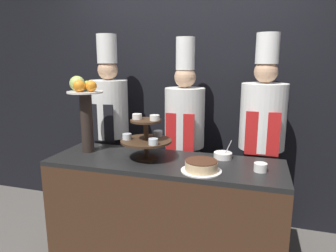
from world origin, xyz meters
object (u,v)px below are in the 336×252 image
tiered_stand (146,137)px  chef_left (110,123)px  cup_white (260,167)px  serving_bowl_far (223,155)px  chef_center_left (184,133)px  fruit_pedestal (85,104)px  chef_center_right (262,135)px  cake_round (201,166)px

tiered_stand → chef_left: size_ratio=0.21×
cup_white → serving_bowl_far: 0.35m
tiered_stand → chef_center_left: bearing=71.1°
fruit_pedestal → chef_center_left: size_ratio=0.35×
fruit_pedestal → chef_center_right: bearing=18.8°
tiered_stand → serving_bowl_far: (0.57, 0.19, -0.15)m
cup_white → chef_center_right: chef_center_right is taller
serving_bowl_far → chef_center_left: (-0.39, 0.33, 0.08)m
tiered_stand → fruit_pedestal: size_ratio=0.62×
tiered_stand → chef_center_left: (0.18, 0.52, -0.07)m
chef_center_left → tiered_stand: bearing=-108.9°
serving_bowl_far → chef_center_right: bearing=49.1°
fruit_pedestal → chef_center_left: bearing=33.3°
cake_round → tiered_stand: bearing=162.8°
chef_center_left → chef_center_right: bearing=-0.0°
fruit_pedestal → tiered_stand: bearing=-4.3°
tiered_stand → cup_white: (0.85, -0.03, -0.15)m
tiered_stand → chef_left: chef_left is taller
cup_white → chef_center_left: bearing=140.9°
tiered_stand → chef_center_left: chef_center_left is taller
cup_white → chef_left: 1.53m
tiered_stand → fruit_pedestal: 0.59m
fruit_pedestal → chef_center_right: chef_center_right is taller
fruit_pedestal → chef_left: bearing=93.8°
cup_white → chef_left: bearing=159.1°
fruit_pedestal → chef_center_right: 1.50m
cup_white → serving_bowl_far: bearing=142.4°
fruit_pedestal → chef_center_left: chef_center_left is taller
fruit_pedestal → chef_center_left: 0.92m
cake_round → serving_bowl_far: serving_bowl_far is taller
serving_bowl_far → cake_round: bearing=-108.4°
tiered_stand → serving_bowl_far: bearing=18.3°
cake_round → serving_bowl_far: bearing=71.6°
cake_round → chef_center_right: 0.77m
chef_left → chef_center_right: size_ratio=1.01×
chef_center_right → cup_white: bearing=-90.5°
cup_white → chef_left: size_ratio=0.05×
fruit_pedestal → cup_white: fruit_pedestal is taller
chef_left → chef_center_left: chef_left is taller
fruit_pedestal → chef_center_left: (0.72, 0.48, -0.30)m
cup_white → cake_round: bearing=-163.7°
tiered_stand → fruit_pedestal: (-0.55, 0.04, 0.22)m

